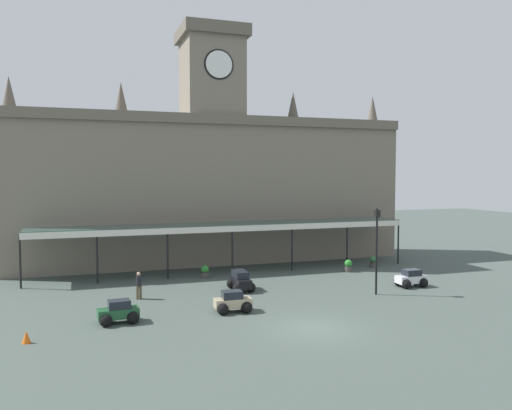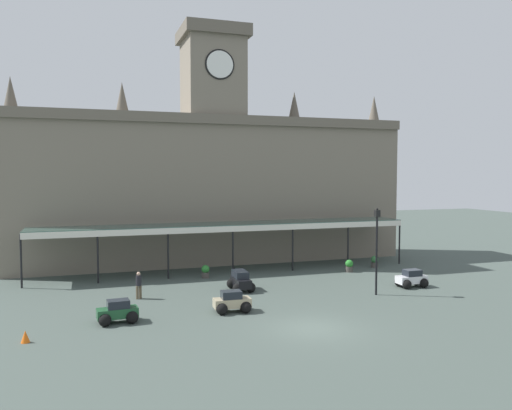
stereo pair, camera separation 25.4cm
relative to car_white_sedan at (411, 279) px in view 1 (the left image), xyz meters
The scene contains 13 objects.
ground_plane 12.16m from the car_white_sedan, 148.09° to the right, with size 140.00×140.00×0.00m, color #434F49.
station_building 18.75m from the car_white_sedan, 125.99° to the left, with size 33.73×5.57×20.04m.
entrance_canopy 14.23m from the car_white_sedan, 137.97° to the left, with size 29.68×3.26×3.80m.
car_white_sedan is the anchor object (origin of this frame).
car_green_sedan 19.60m from the car_white_sedan, behind, with size 2.11×1.62×1.19m.
car_black_estate 11.61m from the car_white_sedan, 166.15° to the left, with size 1.58×2.27×1.27m.
car_beige_sedan 13.47m from the car_white_sedan, behind, with size 2.09×1.58×1.19m.
pedestrian_near_entrance 18.08m from the car_white_sedan, behind, with size 0.36×0.34×1.67m.
victorian_lamppost 4.69m from the car_white_sedan, 161.01° to the right, with size 0.30×0.30×5.53m.
traffic_cone 24.02m from the car_white_sedan, 169.86° to the right, with size 0.40×0.40×0.56m, color orange.
planter_by_canopy 7.36m from the car_white_sedan, 77.96° to the left, with size 0.60×0.60×0.96m.
planter_near_kerb 14.62m from the car_white_sedan, 149.50° to the left, with size 0.60×0.60×0.96m.
planter_forecourt_centre 6.27m from the car_white_sedan, 102.82° to the left, with size 0.60×0.60×0.96m.
Camera 1 is at (-10.89, -22.83, 7.68)m, focal length 36.06 mm.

